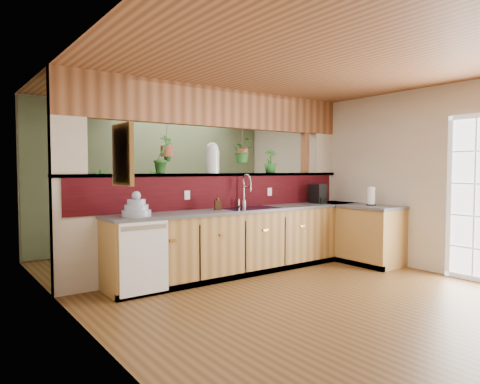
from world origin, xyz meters
TOP-DOWN VIEW (x-y plane):
  - ground at (0.00, 0.00)m, footprint 4.60×7.00m
  - ceiling at (0.00, 0.00)m, footprint 4.60×7.00m
  - wall_back at (0.00, 3.50)m, footprint 4.60×0.02m
  - wall_left at (-2.30, 0.00)m, footprint 0.02×7.00m
  - wall_right at (2.30, 0.00)m, footprint 0.02×7.00m
  - pass_through_partition at (0.03, 1.35)m, footprint 4.60×0.21m
  - pass_through_ledge at (0.00, 1.35)m, footprint 4.60×0.21m
  - header_beam at (0.00, 1.35)m, footprint 4.60×0.15m
  - sage_backwall at (0.00, 3.48)m, footprint 4.55×0.02m
  - countertop at (0.84, 0.87)m, footprint 4.14×1.52m
  - dishwasher at (-1.48, 0.66)m, footprint 0.58×0.03m
  - navy_sink at (0.25, 0.98)m, footprint 0.82×0.50m
  - framed_print at (-2.27, -0.80)m, footprint 0.04×0.35m
  - faucet at (0.29, 1.13)m, footprint 0.21×0.21m
  - dish_stack at (-1.47, 0.90)m, footprint 0.34×0.34m
  - soap_dispenser at (-0.28, 1.00)m, footprint 0.12×0.12m
  - coffee_maker at (1.66, 1.01)m, footprint 0.16×0.28m
  - paper_towel at (2.00, 0.24)m, footprint 0.14×0.14m
  - glass_jar at (-0.13, 1.35)m, footprint 0.20×0.20m
  - ledge_plant_left at (-0.92, 1.35)m, footprint 0.23×0.19m
  - ledge_plant_right at (0.94, 1.35)m, footprint 0.24×0.24m
  - hanging_plant_a at (-0.85, 1.35)m, footprint 0.21×0.17m
  - hanging_plant_b at (0.40, 1.35)m, footprint 0.34×0.30m
  - shelving_console at (-0.52, 3.25)m, footprint 1.49×0.50m
  - shelf_plant_a at (-1.09, 3.25)m, footprint 0.28×0.22m
  - shelf_plant_b at (-0.13, 3.25)m, footprint 0.31×0.31m
  - floor_plant at (0.92, 2.62)m, footprint 0.67×0.60m

SIDE VIEW (x-z plane):
  - ground at x=0.00m, z-range -0.01..0.01m
  - floor_plant at x=0.92m, z-range 0.00..0.67m
  - countertop at x=0.84m, z-range 0.00..0.90m
  - dishwasher at x=-1.48m, z-range 0.05..0.87m
  - shelving_console at x=-0.52m, z-range 0.01..0.99m
  - navy_sink at x=0.25m, z-range 0.73..0.91m
  - dish_stack at x=-1.47m, z-range 0.84..1.14m
  - soap_dispenser at x=-0.28m, z-range 0.90..1.09m
  - paper_towel at x=2.00m, z-range 0.89..1.18m
  - coffee_maker at x=1.66m, z-range 0.89..1.20m
  - faucet at x=0.29m, z-range 0.92..1.40m
  - pass_through_partition at x=0.03m, z-range -0.11..2.49m
  - shelf_plant_b at x=-0.13m, z-range 0.99..1.45m
  - shelf_plant_a at x=-1.09m, z-range 0.99..1.45m
  - wall_back at x=0.00m, z-range 0.00..2.60m
  - wall_left at x=-2.30m, z-range 0.00..2.60m
  - wall_right at x=2.30m, z-range 0.00..2.60m
  - sage_backwall at x=0.00m, z-range 0.02..2.58m
  - pass_through_ledge at x=0.00m, z-range 1.35..1.39m
  - framed_print at x=-2.27m, z-range 1.32..1.78m
  - ledge_plant_right at x=0.94m, z-range 1.39..1.76m
  - ledge_plant_left at x=-0.92m, z-range 1.39..1.79m
  - glass_jar at x=-0.13m, z-range 1.39..1.83m
  - hanging_plant_a at x=-0.85m, z-range 1.60..2.07m
  - hanging_plant_b at x=0.40m, z-range 1.64..2.12m
  - header_beam at x=0.00m, z-range 2.05..2.60m
  - ceiling at x=0.00m, z-range 2.60..2.60m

